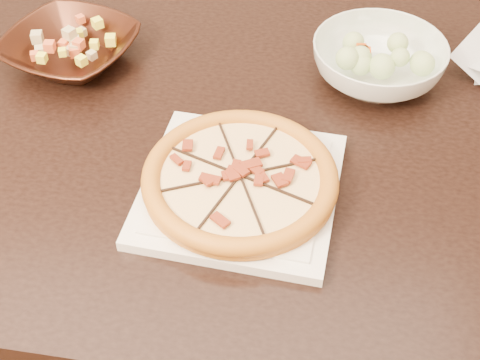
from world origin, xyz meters
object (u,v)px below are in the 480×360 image
at_px(pizza, 240,178).
at_px(salad_bowl, 378,62).
at_px(dining_table, 184,155).
at_px(plate, 240,189).
at_px(bronze_bowl, 71,49).

distance_m(pizza, salad_bowl, 0.38).
bearing_deg(dining_table, salad_bowl, 21.06).
relative_size(pizza, salad_bowl, 1.24).
distance_m(plate, salad_bowl, 0.38).
xyz_separation_m(dining_table, plate, (0.12, -0.17, 0.10)).
distance_m(pizza, bronze_bowl, 0.47).
xyz_separation_m(plate, bronze_bowl, (-0.34, 0.32, 0.02)).
bearing_deg(bronze_bowl, pizza, -42.90).
height_order(dining_table, bronze_bowl, bronze_bowl).
bearing_deg(pizza, salad_bowl, 53.45).
distance_m(dining_table, bronze_bowl, 0.29).
xyz_separation_m(dining_table, pizza, (0.12, -0.17, 0.13)).
xyz_separation_m(bronze_bowl, salad_bowl, (0.57, -0.01, 0.01)).
relative_size(plate, bronze_bowl, 1.42).
bearing_deg(salad_bowl, dining_table, -158.94).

